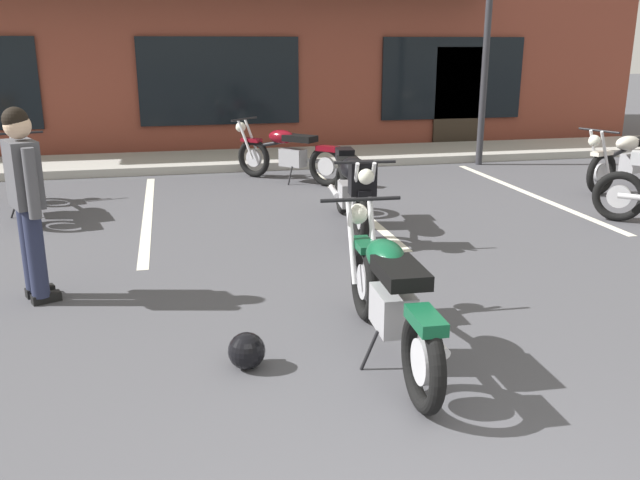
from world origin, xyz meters
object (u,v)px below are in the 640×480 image
object	(u,v)px
motorcycle_black_cruiser	(630,159)
motorcycle_silver_naked	(352,187)
person_in_black_shirt	(26,194)
motorcycle_foreground_classic	(389,296)
helmet_on_pavement	(247,351)
motorcycle_red_sportbike	(26,179)
motorcycle_blue_standard	(288,153)

from	to	relation	value
motorcycle_black_cruiser	motorcycle_silver_naked	bearing A→B (deg)	-164.07
motorcycle_silver_naked	person_in_black_shirt	world-z (taller)	person_in_black_shirt
motorcycle_foreground_classic	motorcycle_silver_naked	distance (m)	3.41
motorcycle_silver_naked	helmet_on_pavement	world-z (taller)	motorcycle_silver_naked
motorcycle_black_cruiser	motorcycle_red_sportbike	bearing A→B (deg)	177.59
motorcycle_foreground_classic	person_in_black_shirt	xyz separation A→B (m)	(-2.65, 1.73, 0.49)
motorcycle_red_sportbike	person_in_black_shirt	world-z (taller)	person_in_black_shirt
motorcycle_black_cruiser	motorcycle_blue_standard	distance (m)	5.31
motorcycle_foreground_classic	helmet_on_pavement	xyz separation A→B (m)	(-1.01, 0.04, -0.33)
motorcycle_black_cruiser	person_in_black_shirt	xyz separation A→B (m)	(-8.08, -2.98, 0.49)
person_in_black_shirt	helmet_on_pavement	world-z (taller)	person_in_black_shirt
person_in_black_shirt	motorcycle_foreground_classic	bearing A→B (deg)	-33.18
motorcycle_blue_standard	helmet_on_pavement	bearing A→B (deg)	-102.53
helmet_on_pavement	motorcycle_red_sportbike	bearing A→B (deg)	114.44
motorcycle_foreground_classic	person_in_black_shirt	size ratio (longest dim) A/B	1.26
motorcycle_red_sportbike	helmet_on_pavement	world-z (taller)	motorcycle_red_sportbike
motorcycle_foreground_classic	motorcycle_black_cruiser	distance (m)	7.19
motorcycle_blue_standard	helmet_on_pavement	distance (m)	6.58
motorcycle_foreground_classic	person_in_black_shirt	distance (m)	3.20
motorcycle_silver_naked	motorcycle_blue_standard	size ratio (longest dim) A/B	1.27
motorcycle_foreground_classic	motorcycle_red_sportbike	size ratio (longest dim) A/B	1.01
motorcycle_silver_naked	person_in_black_shirt	xyz separation A→B (m)	(-3.29, -1.62, 0.42)
motorcycle_foreground_classic	motorcycle_blue_standard	bearing A→B (deg)	86.32
helmet_on_pavement	person_in_black_shirt	bearing A→B (deg)	134.02
motorcycle_red_sportbike	person_in_black_shirt	xyz separation A→B (m)	(0.66, -3.35, 0.49)
motorcycle_silver_naked	motorcycle_foreground_classic	bearing A→B (deg)	-100.91
motorcycle_black_cruiser	motorcycle_blue_standard	bearing A→B (deg)	160.87
helmet_on_pavement	motorcycle_black_cruiser	bearing A→B (deg)	35.96
person_in_black_shirt	motorcycle_silver_naked	bearing A→B (deg)	26.14
motorcycle_red_sportbike	motorcycle_silver_naked	distance (m)	4.31
motorcycle_black_cruiser	person_in_black_shirt	distance (m)	8.63
motorcycle_blue_standard	helmet_on_pavement	world-z (taller)	motorcycle_blue_standard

